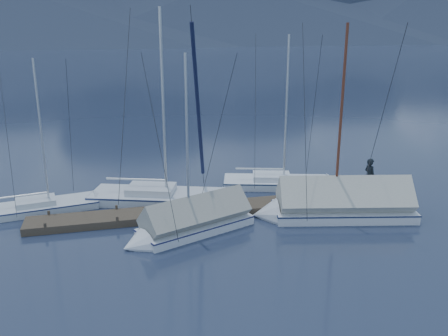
{
  "coord_description": "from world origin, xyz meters",
  "views": [
    {
      "loc": [
        -4.93,
        -18.53,
        8.55
      ],
      "look_at": [
        0.0,
        2.0,
        2.2
      ],
      "focal_mm": 38.0,
      "sensor_mm": 36.0,
      "label": 1
    }
  ],
  "objects_px": {
    "sailboat_open_mid": "(177,199)",
    "sailboat_open_left": "(59,206)",
    "person": "(370,176)",
    "sailboat_covered_far": "(187,225)",
    "sailboat_covered_near": "(331,207)",
    "sailboat_open_right": "(292,184)"
  },
  "relations": [
    {
      "from": "sailboat_open_left",
      "to": "sailboat_open_mid",
      "type": "distance_m",
      "value": 5.77
    },
    {
      "from": "sailboat_covered_near",
      "to": "person",
      "type": "distance_m",
      "value": 3.27
    },
    {
      "from": "sailboat_covered_near",
      "to": "sailboat_covered_far",
      "type": "height_order",
      "value": "sailboat_covered_near"
    },
    {
      "from": "sailboat_open_mid",
      "to": "sailboat_open_right",
      "type": "xyz_separation_m",
      "value": [
        6.53,
        0.97,
        -0.02
      ]
    },
    {
      "from": "sailboat_open_left",
      "to": "sailboat_covered_far",
      "type": "xyz_separation_m",
      "value": [
        5.62,
        -4.34,
        0.27
      ]
    },
    {
      "from": "sailboat_open_mid",
      "to": "sailboat_open_left",
      "type": "bearing_deg",
      "value": 174.46
    },
    {
      "from": "sailboat_open_left",
      "to": "sailboat_covered_near",
      "type": "distance_m",
      "value": 13.1
    },
    {
      "from": "sailboat_open_right",
      "to": "person",
      "type": "height_order",
      "value": "sailboat_open_right"
    },
    {
      "from": "sailboat_open_right",
      "to": "sailboat_open_left",
      "type": "bearing_deg",
      "value": -178.07
    },
    {
      "from": "sailboat_open_mid",
      "to": "sailboat_covered_near",
      "type": "distance_m",
      "value": 7.57
    },
    {
      "from": "sailboat_open_mid",
      "to": "person",
      "type": "distance_m",
      "value": 9.75
    },
    {
      "from": "sailboat_open_mid",
      "to": "sailboat_covered_near",
      "type": "bearing_deg",
      "value": -27.49
    },
    {
      "from": "sailboat_covered_near",
      "to": "sailboat_covered_far",
      "type": "relative_size",
      "value": 1.16
    },
    {
      "from": "person",
      "to": "sailboat_open_right",
      "type": "bearing_deg",
      "value": 33.48
    },
    {
      "from": "person",
      "to": "sailboat_covered_far",
      "type": "bearing_deg",
      "value": 88.94
    },
    {
      "from": "sailboat_open_right",
      "to": "sailboat_covered_near",
      "type": "distance_m",
      "value": 4.48
    },
    {
      "from": "sailboat_covered_near",
      "to": "sailboat_open_right",
      "type": "bearing_deg",
      "value": 92.34
    },
    {
      "from": "sailboat_covered_far",
      "to": "person",
      "type": "bearing_deg",
      "value": 10.76
    },
    {
      "from": "sailboat_covered_far",
      "to": "person",
      "type": "distance_m",
      "value": 9.83
    },
    {
      "from": "sailboat_open_right",
      "to": "sailboat_covered_near",
      "type": "relative_size",
      "value": 0.93
    },
    {
      "from": "sailboat_covered_near",
      "to": "sailboat_open_left",
      "type": "bearing_deg",
      "value": 161.99
    },
    {
      "from": "sailboat_open_mid",
      "to": "sailboat_covered_far",
      "type": "bearing_deg",
      "value": -91.98
    }
  ]
}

